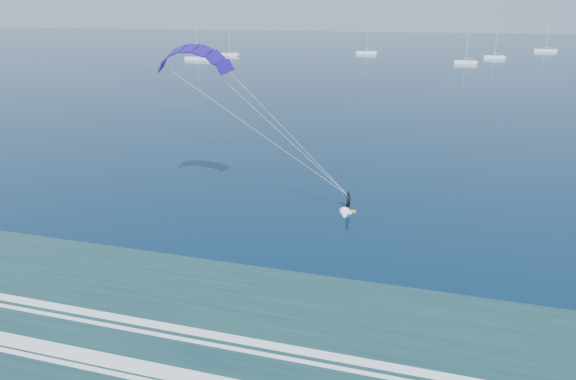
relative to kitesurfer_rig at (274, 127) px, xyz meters
The scene contains 7 objects.
kitesurfer_rig is the anchor object (origin of this frame).
sailboat_0 166.07m from the kitesurfer_rig, 118.16° to the left, with size 10.21×2.40×13.68m.
sailboat_1 182.34m from the kitesurfer_rig, 113.58° to the left, with size 7.54×2.40×10.52m.
sailboat_2 193.61m from the kitesurfer_rig, 95.26° to the left, with size 8.69×2.40×11.72m.
sailboat_3 162.34m from the kitesurfer_rig, 81.67° to the left, with size 7.80×2.40×10.95m.
sailboat_4 237.11m from the kitesurfer_rig, 74.92° to the left, with size 9.88×2.40×13.28m.
sailboat_7 189.24m from the kitesurfer_rig, 79.14° to the left, with size 8.08×2.40×11.01m.
Camera 1 is at (16.11, -15.65, 19.64)m, focal length 32.00 mm.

